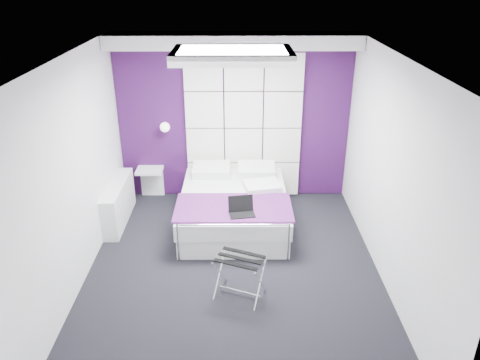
% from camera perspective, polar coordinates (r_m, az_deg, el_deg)
% --- Properties ---
extents(floor, '(4.40, 4.40, 0.00)m').
position_cam_1_polar(floor, '(5.90, -0.80, -11.20)').
color(floor, black).
rests_on(floor, ground).
extents(ceiling, '(4.40, 4.40, 0.00)m').
position_cam_1_polar(ceiling, '(4.86, -0.99, 14.49)').
color(ceiling, white).
rests_on(ceiling, wall_back).
extents(wall_back, '(3.60, 0.00, 3.60)m').
position_cam_1_polar(wall_back, '(7.31, -0.75, 7.52)').
color(wall_back, silver).
rests_on(wall_back, floor).
extents(wall_left, '(0.00, 4.40, 4.40)m').
position_cam_1_polar(wall_left, '(5.56, -19.77, 0.30)').
color(wall_left, silver).
rests_on(wall_left, floor).
extents(wall_right, '(0.00, 4.40, 4.40)m').
position_cam_1_polar(wall_right, '(5.53, 18.11, 0.40)').
color(wall_right, silver).
rests_on(wall_right, floor).
extents(accent_wall, '(3.58, 0.02, 2.58)m').
position_cam_1_polar(accent_wall, '(7.30, -0.75, 7.50)').
color(accent_wall, '#340E40').
rests_on(accent_wall, wall_back).
extents(soffit, '(3.58, 0.50, 0.20)m').
position_cam_1_polar(soffit, '(6.80, -0.82, 16.59)').
color(soffit, white).
rests_on(soffit, wall_back).
extents(headboard, '(1.80, 0.08, 2.30)m').
position_cam_1_polar(headboard, '(7.29, 0.44, 6.41)').
color(headboard, white).
rests_on(headboard, wall_back).
extents(skylight, '(1.36, 0.86, 0.12)m').
position_cam_1_polar(skylight, '(5.45, -0.92, 15.10)').
color(skylight, white).
rests_on(skylight, ceiling).
extents(wall_lamp, '(0.15, 0.15, 0.15)m').
position_cam_1_polar(wall_lamp, '(7.28, -9.10, 6.48)').
color(wall_lamp, white).
rests_on(wall_lamp, wall_back).
extents(radiator, '(0.22, 1.20, 0.60)m').
position_cam_1_polar(radiator, '(7.07, -14.59, -2.70)').
color(radiator, white).
rests_on(radiator, floor).
extents(bed, '(1.56, 1.88, 0.66)m').
position_cam_1_polar(bed, '(6.77, -0.77, -3.30)').
color(bed, white).
rests_on(bed, floor).
extents(nightstand, '(0.41, 0.32, 0.05)m').
position_cam_1_polar(nightstand, '(7.54, -10.96, 1.16)').
color(nightstand, white).
rests_on(nightstand, wall_back).
extents(luggage_rack, '(0.52, 0.38, 0.51)m').
position_cam_1_polar(luggage_rack, '(5.40, -0.02, -11.71)').
color(luggage_rack, silver).
rests_on(luggage_rack, floor).
extents(laptop, '(0.32, 0.23, 0.23)m').
position_cam_1_polar(laptop, '(6.07, 0.22, -3.61)').
color(laptop, black).
rests_on(laptop, bed).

